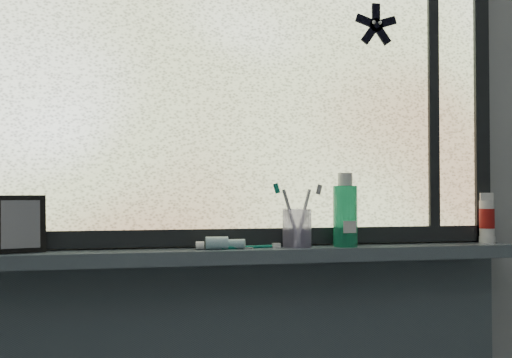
{
  "coord_description": "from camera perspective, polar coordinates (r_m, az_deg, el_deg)",
  "views": [
    {
      "loc": [
        -0.35,
        -0.42,
        1.19
      ],
      "look_at": [
        -0.04,
        1.05,
        1.22
      ],
      "focal_mm": 40.0,
      "sensor_mm": 36.0,
      "label": 1
    }
  ],
  "objects": [
    {
      "name": "wall_back",
      "position": [
        1.76,
        -0.45,
        0.78
      ],
      "size": [
        3.0,
        0.01,
        2.5
      ],
      "primitive_type": "cube",
      "color": "#9EA3A8",
      "rests_on": "ground"
    },
    {
      "name": "windowsill",
      "position": [
        1.7,
        0.05,
        -7.58
      ],
      "size": [
        1.62,
        0.14,
        0.04
      ],
      "primitive_type": "cube",
      "color": "#4D5B66",
      "rests_on": "wall_back"
    },
    {
      "name": "window_pane",
      "position": [
        1.77,
        -0.3,
        9.88
      ],
      "size": [
        1.5,
        0.01,
        1.0
      ],
      "primitive_type": "cube",
      "color": "silver",
      "rests_on": "wall_back"
    },
    {
      "name": "frame_bottom",
      "position": [
        1.74,
        -0.28,
        -5.77
      ],
      "size": [
        1.6,
        0.03,
        0.05
      ],
      "primitive_type": "cube",
      "color": "black",
      "rests_on": "windowsill"
    },
    {
      "name": "frame_right",
      "position": [
        2.07,
        21.49,
        8.36
      ],
      "size": [
        0.05,
        0.03,
        1.1
      ],
      "primitive_type": "cube",
      "color": "black",
      "rests_on": "wall_back"
    },
    {
      "name": "frame_mullion",
      "position": [
        1.98,
        17.21,
        8.77
      ],
      "size": [
        0.03,
        0.03,
        1.0
      ],
      "primitive_type": "cube",
      "color": "black",
      "rests_on": "wall_back"
    },
    {
      "name": "starfish_sticker",
      "position": [
        1.93,
        11.91,
        14.81
      ],
      "size": [
        0.15,
        0.02,
        0.15
      ],
      "primitive_type": null,
      "color": "black",
      "rests_on": "window_pane"
    },
    {
      "name": "vanity_mirror",
      "position": [
        1.68,
        -22.41,
        -4.18
      ],
      "size": [
        0.14,
        0.09,
        0.16
      ],
      "primitive_type": "cube",
      "rotation": [
        0.0,
        0.0,
        0.28
      ],
      "color": "black",
      "rests_on": "windowsill"
    },
    {
      "name": "toothpaste_tube",
      "position": [
        1.66,
        -3.2,
        -6.39
      ],
      "size": [
        0.21,
        0.07,
        0.04
      ],
      "primitive_type": null,
      "rotation": [
        0.0,
        0.0,
        -0.14
      ],
      "color": "white",
      "rests_on": "windowsill"
    },
    {
      "name": "toothbrush_cup",
      "position": [
        1.72,
        4.12,
        -4.93
      ],
      "size": [
        0.11,
        0.11,
        0.11
      ],
      "primitive_type": "cylinder",
      "rotation": [
        0.0,
        0.0,
        -0.35
      ],
      "color": "#BCAEE6",
      "rests_on": "windowsill"
    },
    {
      "name": "toothbrush_lying",
      "position": [
        1.68,
        -0.85,
        -6.74
      ],
      "size": [
        0.2,
        0.05,
        0.01
      ],
      "primitive_type": null,
      "rotation": [
        0.0,
        0.0,
        0.17
      ],
      "color": "#0D7964",
      "rests_on": "windowsill"
    },
    {
      "name": "mouthwash_bottle",
      "position": [
        1.75,
        8.91,
        -3.05
      ],
      "size": [
        0.1,
        0.1,
        0.18
      ],
      "primitive_type": "cylinder",
      "rotation": [
        0.0,
        0.0,
        0.38
      ],
      "color": "#20A974",
      "rests_on": "windowsill"
    },
    {
      "name": "cream_tube",
      "position": [
        2.0,
        22.08,
        -3.47
      ],
      "size": [
        0.05,
        0.05,
        0.12
      ],
      "primitive_type": "cylinder",
      "rotation": [
        0.0,
        0.0,
        -0.08
      ],
      "color": "silver",
      "rests_on": "windowsill"
    }
  ]
}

